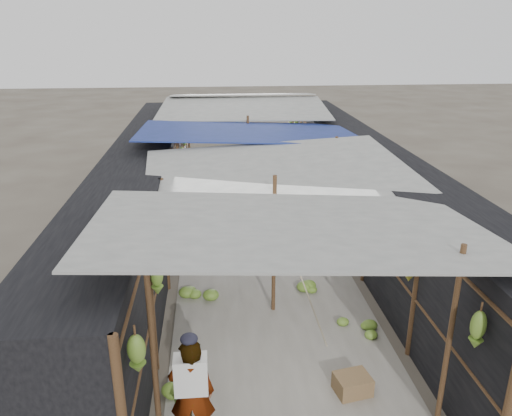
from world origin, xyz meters
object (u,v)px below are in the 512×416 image
object	(u,v)px
crate_near	(352,385)
vendor_elderly	(192,393)
black_basin	(287,180)
vendor_seated	(302,183)
shopper_blue	(259,200)

from	to	relation	value
crate_near	vendor_elderly	distance (m)	2.42
crate_near	black_basin	size ratio (longest dim) A/B	0.79
vendor_seated	crate_near	bearing A→B (deg)	-38.77
shopper_blue	vendor_elderly	bearing A→B (deg)	-111.33
vendor_elderly	vendor_seated	size ratio (longest dim) A/B	1.80
black_basin	vendor_seated	xyz separation A→B (m)	(0.24, -1.54, 0.33)
shopper_blue	crate_near	bearing A→B (deg)	-93.41
crate_near	vendor_elderly	world-z (taller)	vendor_elderly
crate_near	vendor_seated	distance (m)	8.82
crate_near	shopper_blue	bearing A→B (deg)	84.94
crate_near	black_basin	distance (m)	10.33
black_basin	shopper_blue	world-z (taller)	shopper_blue
black_basin	shopper_blue	xyz separation A→B (m)	(-1.30, -3.74, 0.60)
vendor_seated	shopper_blue	bearing A→B (deg)	-68.23
vendor_elderly	shopper_blue	bearing A→B (deg)	-99.14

